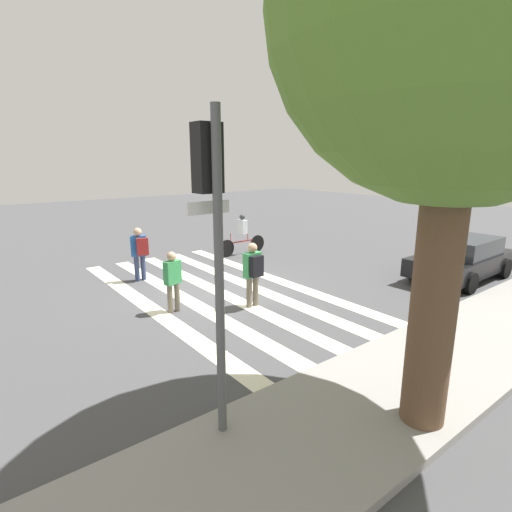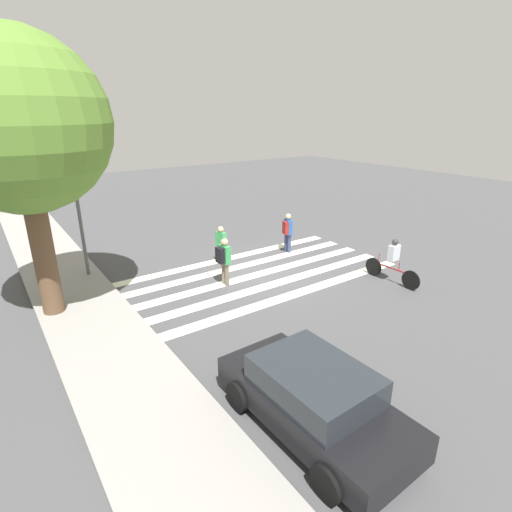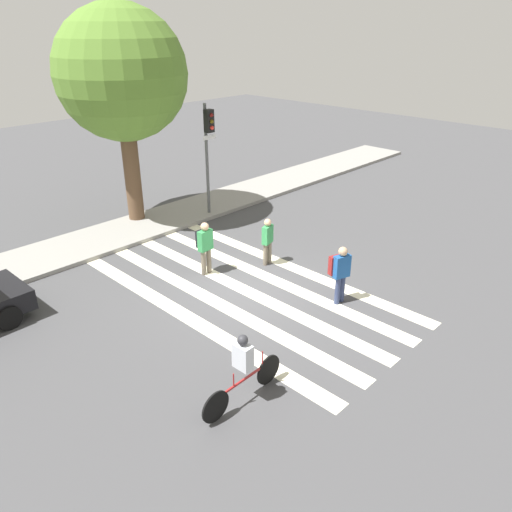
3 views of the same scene
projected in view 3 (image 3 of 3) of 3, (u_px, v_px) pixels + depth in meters
name	position (u px, v px, depth m)	size (l,w,h in m)	color
ground_plane	(245.00, 290.00, 14.74)	(60.00, 60.00, 0.00)	#444447
sidewalk_curb	(127.00, 231.00, 18.63)	(36.00, 2.50, 0.14)	gray
crosswalk_stripes	(245.00, 290.00, 14.73)	(4.71, 10.00, 0.01)	#F2EDCC
traffic_light	(208.00, 140.00, 18.92)	(0.60, 0.50, 4.43)	#515456
street_tree	(121.00, 75.00, 17.40)	(4.66, 4.66, 7.86)	brown
pedestrian_adult_tall_backpack	(340.00, 270.00, 13.69)	(0.52, 0.48, 1.71)	navy
pedestrian_adult_blue_shirt	(205.00, 244.00, 15.29)	(0.49, 0.41, 1.71)	#6B6051
pedestrian_adult_yellow_jacket	(268.00, 239.00, 15.92)	(0.47, 0.30, 1.57)	#6B6051
cyclist_near_curb	(243.00, 367.00, 10.09)	(2.26, 0.41, 1.64)	black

